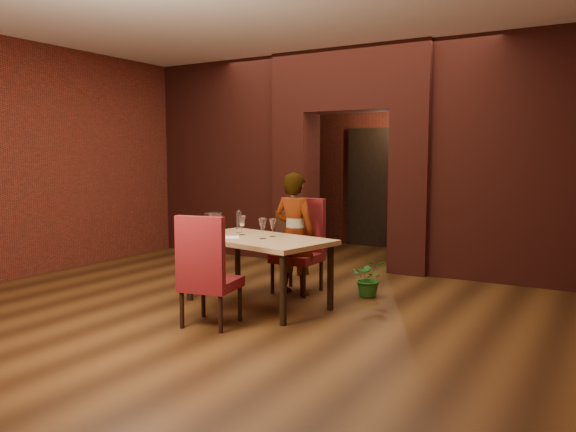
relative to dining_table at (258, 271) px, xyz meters
The scene contains 23 objects.
floor 0.73m from the dining_table, 95.15° to the left, with size 8.00×8.00×0.00m, color #472911.
ceiling 2.89m from the dining_table, 95.15° to the left, with size 7.00×8.00×0.04m, color silver.
wall_back 4.78m from the dining_table, 90.69° to the left, with size 7.00×0.04×3.20m, color maroon.
wall_left 3.81m from the dining_table, behind, with size 0.04×8.00×3.20m, color maroon.
pillar_left 2.91m from the dining_table, 111.02° to the left, with size 0.55×0.55×2.30m, color maroon.
pillar_right 2.87m from the dining_table, 71.13° to the left, with size 0.55×0.55×2.30m, color maroon.
lintel 3.53m from the dining_table, 91.22° to the left, with size 2.45×0.55×0.90m, color maroon.
wing_wall_left 3.77m from the dining_table, 132.73° to the left, with size 2.27×0.35×3.20m, color maroon.
wing_wall_right 3.70m from the dining_table, 48.61° to the left, with size 2.27×0.35×3.20m, color maroon.
vent_panel 2.54m from the dining_table, 113.41° to the left, with size 0.40×0.03×0.50m, color #A85530.
rear_door 4.63m from the dining_table, 95.71° to the left, with size 0.90×0.08×2.10m, color black.
rear_door_frame 4.59m from the dining_table, 95.76° to the left, with size 1.02×0.04×2.22m, color black.
dining_table is the anchor object (origin of this frame).
chair_far 0.77m from the dining_table, 83.94° to the left, with size 0.51×0.51×1.13m, color maroon.
chair_near 0.86m from the dining_table, 88.78° to the right, with size 0.49×0.49×1.09m, color maroon.
person_seated 0.74m from the dining_table, 81.11° to the left, with size 0.53×0.35×1.45m, color white.
wine_glass_a 0.55m from the dining_table, 163.66° to the left, with size 0.09×0.09×0.22m, color white, non-canonical shape.
wine_glass_b 0.51m from the dining_table, 50.23° to the left, with size 0.08×0.08×0.20m, color white, non-canonical shape.
wine_glass_c 0.51m from the dining_table, 29.17° to the right, with size 0.09×0.09×0.22m, color white, non-canonical shape.
tasting_sheet 0.51m from the dining_table, 149.08° to the right, with size 0.27×0.20×0.00m, color white.
wine_bucket 0.75m from the dining_table, behind, with size 0.20×0.20×0.25m, color #B4B3BA.
water_bottle 0.68m from the dining_table, 152.28° to the left, with size 0.06×0.06×0.27m, color white.
potted_plant 1.35m from the dining_table, 46.32° to the left, with size 0.41×0.35×0.45m, color #246E20.
Camera 1 is at (3.44, -5.69, 1.63)m, focal length 35.00 mm.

